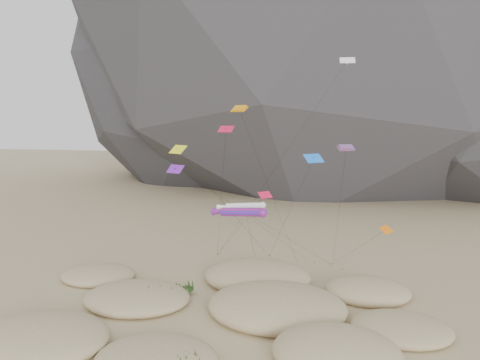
% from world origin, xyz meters
% --- Properties ---
extents(ground, '(500.00, 500.00, 0.00)m').
position_xyz_m(ground, '(0.00, 0.00, 0.00)').
color(ground, '#CCB789').
rests_on(ground, ground).
extents(dunes, '(49.46, 34.35, 3.93)m').
position_xyz_m(dunes, '(-1.85, 3.71, 0.74)').
color(dunes, '#CCB789').
rests_on(dunes, ground).
extents(dune_grass, '(41.16, 26.44, 1.54)m').
position_xyz_m(dune_grass, '(-0.24, 3.68, 0.86)').
color(dune_grass, black).
rests_on(dune_grass, ground).
extents(kite_stakes, '(19.96, 4.88, 0.30)m').
position_xyz_m(kite_stakes, '(1.63, 24.73, 0.15)').
color(kite_stakes, '#3F2D1E').
rests_on(kite_stakes, ground).
extents(rainbow_tube_kite, '(11.05, 18.88, 11.62)m').
position_xyz_m(rainbow_tube_kite, '(-2.11, 8.95, 10.73)').
color(rainbow_tube_kite, '#EC183E').
rests_on(rainbow_tube_kite, ground).
extents(white_tube_kite, '(6.19, 13.12, 11.85)m').
position_xyz_m(white_tube_kite, '(-2.13, 10.32, 11.23)').
color(white_tube_kite, white).
rests_on(white_tube_kite, ground).
extents(orange_parafoil, '(8.64, 9.14, 23.78)m').
position_xyz_m(orange_parafoil, '(-3.82, 16.36, 23.03)').
color(orange_parafoil, orange).
rests_on(orange_parafoil, ground).
extents(multi_parafoil, '(2.72, 11.11, 18.77)m').
position_xyz_m(multi_parafoil, '(10.18, 15.26, 18.11)').
color(multi_parafoil, red).
rests_on(multi_parafoil, ground).
extents(delta_kites, '(28.49, 22.88, 29.22)m').
position_xyz_m(delta_kites, '(-0.43, 10.74, 16.57)').
color(delta_kites, yellow).
rests_on(delta_kites, ground).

